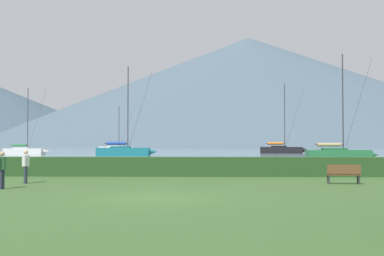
{
  "coord_description": "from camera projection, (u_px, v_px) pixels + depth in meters",
  "views": [
    {
      "loc": [
        1.88,
        -17.06,
        2.05
      ],
      "look_at": [
        -0.53,
        69.87,
        4.69
      ],
      "focal_mm": 43.46,
      "sensor_mm": 36.0,
      "label": 1
    }
  ],
  "objects": [
    {
      "name": "ground_plane",
      "position": [
        154.0,
        198.0,
        17.03
      ],
      "size": [
        1000.0,
        1000.0,
        0.0
      ],
      "primitive_type": "plane",
      "color": "#3D602D"
    },
    {
      "name": "harbor_water",
      "position": [
        199.0,
        148.0,
        153.92
      ],
      "size": [
        320.0,
        246.0,
        0.0
      ],
      "primitive_type": "cube",
      "color": "gray",
      "rests_on": "ground_plane"
    },
    {
      "name": "hedge_line",
      "position": [
        174.0,
        167.0,
        28.04
      ],
      "size": [
        80.0,
        1.2,
        1.15
      ],
      "primitive_type": "cube",
      "color": "#284C23",
      "rests_on": "ground_plane"
    },
    {
      "name": "sailboat_slip_0",
      "position": [
        117.0,
        149.0,
        97.65
      ],
      "size": [
        8.14,
        3.1,
        9.63
      ],
      "rotation": [
        0.0,
        0.0,
        -0.11
      ],
      "color": "white",
      "rests_on": "harbor_water"
    },
    {
      "name": "sailboat_slip_4",
      "position": [
        124.0,
        151.0,
        68.85
      ],
      "size": [
        8.94,
        2.83,
        13.32
      ],
      "rotation": [
        0.0,
        0.0,
        0.02
      ],
      "color": "#19707A",
      "rests_on": "harbor_water"
    },
    {
      "name": "sailboat_slip_6",
      "position": [
        282.0,
        149.0,
        84.0
      ],
      "size": [
        8.79,
        3.8,
        12.67
      ],
      "rotation": [
        0.0,
        0.0,
        -0.17
      ],
      "color": "black",
      "rests_on": "harbor_water"
    },
    {
      "name": "sailboat_slip_7",
      "position": [
        339.0,
        154.0,
        54.13
      ],
      "size": [
        8.33,
        2.54,
        12.4
      ],
      "rotation": [
        0.0,
        0.0,
        -0.01
      ],
      "color": "#236B38",
      "rests_on": "harbor_water"
    },
    {
      "name": "sailboat_slip_8",
      "position": [
        25.0,
        151.0,
        76.51
      ],
      "size": [
        7.32,
        2.22,
        11.03
      ],
      "rotation": [
        0.0,
        0.0,
        0.01
      ],
      "color": "white",
      "rests_on": "harbor_water"
    },
    {
      "name": "park_bench_near_path",
      "position": [
        344.0,
        173.0,
        22.68
      ],
      "size": [
        1.62,
        0.61,
        0.95
      ],
      "rotation": [
        0.0,
        0.0,
        -0.09
      ],
      "color": "brown",
      "rests_on": "ground_plane"
    },
    {
      "name": "person_seated_viewer",
      "position": [
        26.0,
        164.0,
        23.03
      ],
      "size": [
        0.36,
        0.56,
        1.65
      ],
      "rotation": [
        0.0,
        0.0,
        0.2
      ],
      "color": "#2D3347",
      "rests_on": "ground_plane"
    },
    {
      "name": "person_standing_walker",
      "position": [
        2.0,
        167.0,
        20.27
      ],
      "size": [
        0.36,
        0.57,
        1.65
      ],
      "rotation": [
        0.0,
        0.0,
        -0.06
      ],
      "color": "#2D3347",
      "rests_on": "ground_plane"
    },
    {
      "name": "distant_hill_west_ridge",
      "position": [
        22.0,
        123.0,
        418.86
      ],
      "size": [
        277.28,
        277.28,
        38.48
      ],
      "primitive_type": "cone",
      "color": "#425666",
      "rests_on": "ground_plane"
    },
    {
      "name": "distant_hill_central_peak",
      "position": [
        248.0,
        91.0,
        313.58
      ],
      "size": [
        345.26,
        345.26,
        72.83
      ],
      "primitive_type": "cone",
      "color": "#4C6070",
      "rests_on": "ground_plane"
    }
  ]
}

